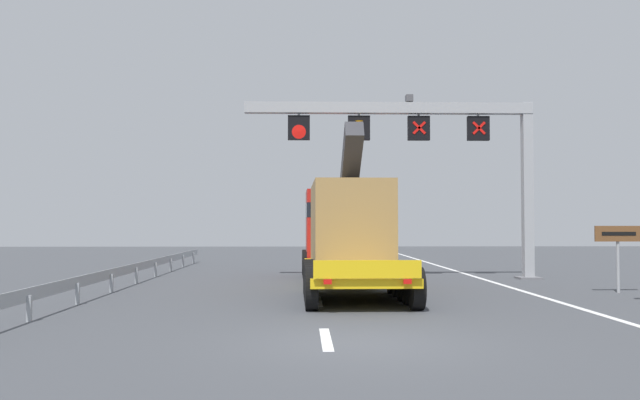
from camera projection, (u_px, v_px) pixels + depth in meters
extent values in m
plane|color=#424449|center=(359.00, 343.00, 12.58)|extent=(112.00, 112.00, 0.00)
cube|color=silver|center=(326.00, 339.00, 13.01)|extent=(0.20, 2.60, 0.01)
cube|color=silver|center=(318.00, 301.00, 19.45)|extent=(0.20, 2.60, 0.01)
cube|color=silver|center=(314.00, 282.00, 25.89)|extent=(0.20, 2.60, 0.01)
cube|color=silver|center=(312.00, 271.00, 32.33)|extent=(0.20, 2.60, 0.01)
cube|color=silver|center=(310.00, 263.00, 38.77)|extent=(0.20, 2.60, 0.01)
cube|color=silver|center=(309.00, 258.00, 45.21)|extent=(0.20, 2.60, 0.01)
cube|color=silver|center=(309.00, 254.00, 51.66)|extent=(0.20, 2.60, 0.01)
cube|color=silver|center=(308.00, 250.00, 58.10)|extent=(0.20, 2.60, 0.01)
cube|color=silver|center=(307.00, 248.00, 64.54)|extent=(0.20, 2.60, 0.01)
cube|color=silver|center=(307.00, 246.00, 70.98)|extent=(0.20, 2.60, 0.01)
cube|color=silver|center=(502.00, 285.00, 24.72)|extent=(0.20, 63.00, 0.01)
cube|color=#9EA0A5|center=(527.00, 190.00, 27.68)|extent=(0.40, 0.40, 7.18)
cube|color=slate|center=(528.00, 278.00, 27.55)|extent=(0.90, 0.90, 0.08)
cube|color=#9EA0A5|center=(389.00, 108.00, 27.66)|extent=(11.69, 0.44, 0.44)
cube|color=#4C4C51|center=(409.00, 99.00, 27.70)|extent=(0.28, 0.40, 0.28)
cube|color=black|center=(478.00, 128.00, 27.72)|extent=(0.88, 0.24, 0.99)
cube|color=#9EA0A5|center=(478.00, 115.00, 27.74)|extent=(0.08, 0.08, 0.16)
cube|color=red|center=(479.00, 128.00, 27.59)|extent=(0.55, 0.02, 0.55)
cube|color=red|center=(479.00, 128.00, 27.59)|extent=(0.55, 0.02, 0.55)
cube|color=black|center=(419.00, 128.00, 27.66)|extent=(0.88, 0.24, 0.99)
cube|color=#9EA0A5|center=(419.00, 115.00, 27.68)|extent=(0.08, 0.08, 0.16)
cube|color=red|center=(419.00, 128.00, 27.53)|extent=(0.55, 0.02, 0.55)
cube|color=red|center=(419.00, 128.00, 27.53)|extent=(0.55, 0.02, 0.55)
cube|color=black|center=(359.00, 128.00, 27.60)|extent=(0.88, 0.24, 0.99)
cube|color=#9EA0A5|center=(359.00, 115.00, 27.62)|extent=(0.08, 0.08, 0.16)
cone|color=orange|center=(359.00, 125.00, 27.47)|extent=(0.32, 0.32, 0.35)
cube|color=black|center=(299.00, 128.00, 27.54)|extent=(0.88, 0.24, 0.99)
cube|color=#9EA0A5|center=(299.00, 114.00, 27.56)|extent=(0.08, 0.08, 0.16)
cone|color=red|center=(299.00, 132.00, 27.40)|extent=(0.57, 0.02, 0.57)
cube|color=yellow|center=(350.00, 270.00, 21.95)|extent=(2.92, 10.43, 0.24)
cube|color=yellow|center=(367.00, 269.00, 16.69)|extent=(2.66, 0.11, 0.44)
cylinder|color=black|center=(312.00, 289.00, 17.40)|extent=(0.33, 1.10, 1.10)
cylinder|color=black|center=(417.00, 289.00, 17.50)|extent=(0.33, 1.10, 1.10)
cylinder|color=black|center=(311.00, 285.00, 18.45)|extent=(0.33, 1.10, 1.10)
cylinder|color=black|center=(410.00, 285.00, 18.55)|extent=(0.33, 1.10, 1.10)
cylinder|color=black|center=(310.00, 282.00, 19.50)|extent=(0.33, 1.10, 1.10)
cylinder|color=black|center=(404.00, 282.00, 19.60)|extent=(0.33, 1.10, 1.10)
cylinder|color=black|center=(309.00, 279.00, 20.54)|extent=(0.33, 1.10, 1.10)
cylinder|color=black|center=(398.00, 279.00, 20.64)|extent=(0.33, 1.10, 1.10)
cylinder|color=black|center=(308.00, 276.00, 21.59)|extent=(0.33, 1.10, 1.10)
cylinder|color=black|center=(393.00, 276.00, 21.69)|extent=(0.33, 1.10, 1.10)
cube|color=red|center=(336.00, 227.00, 29.09)|extent=(2.61, 3.23, 3.10)
cube|color=black|center=(336.00, 211.00, 29.12)|extent=(2.64, 3.25, 0.60)
cylinder|color=black|center=(306.00, 262.00, 29.86)|extent=(0.35, 1.10, 1.10)
cylinder|color=black|center=(365.00, 262.00, 29.96)|extent=(0.35, 1.10, 1.10)
cylinder|color=black|center=(307.00, 265.00, 27.87)|extent=(0.35, 1.10, 1.10)
cylinder|color=black|center=(369.00, 265.00, 27.96)|extent=(0.35, 1.10, 1.10)
cube|color=#9E7A47|center=(349.00, 224.00, 22.40)|extent=(2.45, 5.75, 2.70)
cube|color=#2D2D33|center=(351.00, 163.00, 21.62)|extent=(0.59, 2.95, 2.29)
cube|color=red|center=(328.00, 282.00, 16.60)|extent=(0.20, 0.06, 0.12)
cube|color=red|center=(408.00, 282.00, 16.68)|extent=(0.20, 0.06, 0.12)
cylinder|color=#9EA0A5|center=(618.00, 259.00, 21.95)|extent=(0.10, 0.10, 2.16)
cube|color=brown|center=(618.00, 234.00, 21.92)|extent=(1.54, 0.06, 0.50)
cube|color=black|center=(619.00, 234.00, 21.89)|extent=(1.11, 0.01, 0.12)
cube|color=#999EA3|center=(135.00, 268.00, 25.29)|extent=(0.04, 29.77, 0.32)
cube|color=#999EA3|center=(29.00, 309.00, 15.36)|extent=(0.10, 0.10, 0.60)
cube|color=#999EA3|center=(78.00, 294.00, 18.67)|extent=(0.10, 0.10, 0.60)
cube|color=#999EA3|center=(111.00, 283.00, 21.97)|extent=(0.10, 0.10, 0.60)
cube|color=#999EA3|center=(136.00, 276.00, 25.28)|extent=(0.10, 0.10, 0.60)
cube|color=#999EA3|center=(156.00, 270.00, 28.58)|extent=(0.10, 0.10, 0.60)
cube|color=#999EA3|center=(171.00, 265.00, 31.89)|extent=(0.10, 0.10, 0.60)
cube|color=#999EA3|center=(183.00, 261.00, 35.19)|extent=(0.10, 0.10, 0.60)
cube|color=#999EA3|center=(194.00, 258.00, 38.50)|extent=(0.10, 0.10, 0.60)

